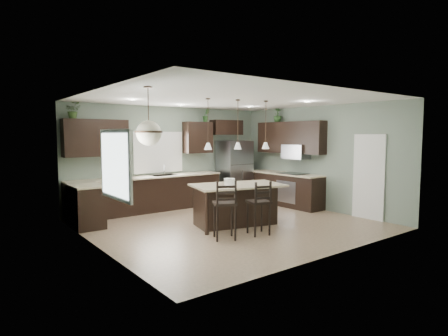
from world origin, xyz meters
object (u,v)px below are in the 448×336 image
Objects in this scene: serving_dish at (229,182)px; bar_stool_left at (225,210)px; plant_back_left at (73,110)px; bar_stool_center at (259,208)px; refrigerator at (234,171)px; kitchen_island at (238,205)px.

serving_dish is 1.15m from bar_stool_left.
bar_stool_left is 3.04× the size of plant_back_left.
plant_back_left is (-2.57, 3.57, 2.04)m from bar_stool_center.
refrigerator is 3.92m from bar_stool_center.
refrigerator is at bearing 49.24° from serving_dish.
bar_stool_left is (-2.80, -3.18, -0.34)m from refrigerator.
serving_dish is at bearing 74.06° from bar_stool_left.
bar_stool_left is (-0.92, -0.73, 0.12)m from kitchen_island.
refrigerator is 1.59× the size of bar_stool_left.
kitchen_island is 0.90m from bar_stool_center.
serving_dish is 4.00m from plant_back_left.
refrigerator is at bearing 72.28° from bar_stool_center.
bar_stool_left is 0.77m from bar_stool_center.
bar_stool_center is at bearing -88.36° from serving_dish.
serving_dish is 0.21× the size of bar_stool_left.
kitchen_island is 8.23× the size of serving_dish.
bar_stool_left is at bearing -133.00° from serving_dish.
serving_dish is at bearing -130.76° from refrigerator.
kitchen_island is 1.18m from bar_stool_left.
refrigerator is 3.17m from serving_dish.
serving_dish is (-0.19, 0.05, 0.53)m from kitchen_island.
plant_back_left is (-2.74, 2.70, 2.13)m from kitchen_island.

